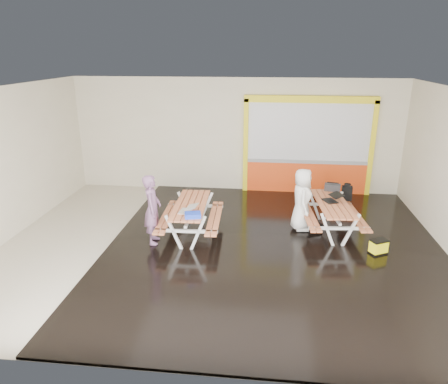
# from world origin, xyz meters

# --- Properties ---
(room) EXTENTS (10.02, 8.02, 3.52)m
(room) POSITION_xyz_m (0.00, 0.00, 1.75)
(room) COLOR beige
(room) RESTS_ON ground
(deck) EXTENTS (7.50, 7.98, 0.05)m
(deck) POSITION_xyz_m (1.25, 0.00, 0.03)
(deck) COLOR black
(deck) RESTS_ON room
(kiosk) EXTENTS (3.88, 0.16, 3.00)m
(kiosk) POSITION_xyz_m (2.20, 3.93, 1.44)
(kiosk) COLOR #ED4815
(kiosk) RESTS_ON room
(picnic_table_left) EXTENTS (1.48, 2.12, 0.83)m
(picnic_table_left) POSITION_xyz_m (-0.74, 0.46, 0.63)
(picnic_table_left) COLOR #C9734A
(picnic_table_left) RESTS_ON deck
(picnic_table_right) EXTENTS (1.54, 2.13, 0.80)m
(picnic_table_right) POSITION_xyz_m (2.61, 0.99, 0.62)
(picnic_table_right) COLOR #C9734A
(picnic_table_right) RESTS_ON deck
(person_left) EXTENTS (0.47, 0.64, 1.61)m
(person_left) POSITION_xyz_m (-1.51, -0.07, 0.86)
(person_left) COLOR #774F75
(person_left) RESTS_ON deck
(person_right) EXTENTS (0.51, 0.77, 1.53)m
(person_right) POSITION_xyz_m (1.89, 1.03, 0.84)
(person_right) COLOR white
(person_right) RESTS_ON deck
(laptop_left) EXTENTS (0.44, 0.40, 0.17)m
(laptop_left) POSITION_xyz_m (-0.71, -0.04, 0.88)
(laptop_left) COLOR silver
(laptop_left) RESTS_ON picnic_table_left
(laptop_right) EXTENTS (0.54, 0.51, 0.18)m
(laptop_right) POSITION_xyz_m (2.61, 1.10, 0.86)
(laptop_right) COLOR black
(laptop_right) RESTS_ON picnic_table_right
(blue_pouch) EXTENTS (0.39, 0.32, 0.10)m
(blue_pouch) POSITION_xyz_m (-0.54, -0.33, 0.88)
(blue_pouch) COLOR blue
(blue_pouch) RESTS_ON picnic_table_left
(toolbox) EXTENTS (0.43, 0.27, 0.23)m
(toolbox) POSITION_xyz_m (2.72, 1.89, 0.89)
(toolbox) COLOR black
(toolbox) RESTS_ON picnic_table_right
(backpack) EXTENTS (0.28, 0.19, 0.44)m
(backpack) POSITION_xyz_m (3.12, 2.01, 0.74)
(backpack) COLOR black
(backpack) RESTS_ON picnic_table_right
(dark_case) EXTENTS (0.50, 0.46, 0.15)m
(dark_case) POSITION_xyz_m (2.19, 1.08, 0.13)
(dark_case) COLOR black
(dark_case) RESTS_ON deck
(fluke_bag) EXTENTS (0.44, 0.39, 0.32)m
(fluke_bag) POSITION_xyz_m (3.50, -0.07, 0.21)
(fluke_bag) COLOR black
(fluke_bag) RESTS_ON deck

